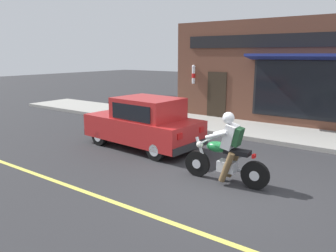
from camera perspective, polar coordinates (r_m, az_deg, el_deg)
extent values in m
plane|color=#2B2B2D|center=(7.26, 9.13, -10.80)|extent=(80.00, 80.00, 0.00)
cube|color=#9E9B93|center=(13.23, 8.24, 0.17)|extent=(2.60, 22.00, 0.14)
cube|color=#D1C64C|center=(7.80, -17.82, -9.56)|extent=(0.12, 19.80, 0.01)
cube|color=brown|center=(13.68, 18.67, 8.64)|extent=(0.50, 9.17, 4.20)
cube|color=black|center=(13.17, 22.92, 5.79)|extent=(0.04, 3.85, 2.10)
cube|color=black|center=(13.19, 22.94, 5.80)|extent=(0.02, 4.04, 2.20)
cube|color=#2D2319|center=(14.48, 8.47, 5.15)|extent=(0.04, 0.90, 2.10)
cube|color=navy|center=(12.79, 23.04, 11.02)|extent=(0.81, 4.40, 0.24)
cube|color=black|center=(13.41, 18.68, 13.94)|extent=(0.06, 7.79, 0.50)
cylinder|color=white|center=(14.89, 4.46, 8.73)|extent=(0.14, 0.14, 0.70)
cylinder|color=red|center=(14.89, 4.46, 8.73)|extent=(0.15, 0.15, 0.20)
sphere|color=silver|center=(14.87, 4.49, 10.27)|extent=(0.16, 0.16, 0.16)
cylinder|color=black|center=(7.83, 5.15, -6.51)|extent=(0.12, 0.62, 0.62)
cylinder|color=silver|center=(7.83, 5.15, -6.51)|extent=(0.13, 0.22, 0.22)
cylinder|color=black|center=(7.31, 14.92, -8.30)|extent=(0.12, 0.62, 0.62)
cylinder|color=silver|center=(7.31, 14.92, -8.30)|extent=(0.13, 0.22, 0.22)
cube|color=silver|center=(7.50, 10.23, -6.89)|extent=(0.29, 0.41, 0.24)
ellipsoid|color=#196B33|center=(7.47, 8.59, -3.60)|extent=(0.32, 0.53, 0.24)
cube|color=black|center=(7.30, 12.00, -4.44)|extent=(0.28, 0.57, 0.10)
cylinder|color=silver|center=(7.69, 5.85, -4.42)|extent=(0.08, 0.33, 0.68)
cylinder|color=silver|center=(7.56, 6.70, -2.53)|extent=(0.56, 0.06, 0.04)
sphere|color=silver|center=(7.67, 5.55, -3.22)|extent=(0.16, 0.16, 0.16)
cylinder|color=silver|center=(7.54, 13.50, -7.75)|extent=(0.10, 0.55, 0.08)
cube|color=red|center=(7.19, 14.73, -5.10)|extent=(0.12, 0.06, 0.08)
cylinder|color=brown|center=(7.31, 10.17, -7.09)|extent=(0.15, 0.35, 0.71)
cylinder|color=brown|center=(7.62, 11.27, -6.31)|extent=(0.15, 0.35, 0.71)
cube|color=silver|center=(7.29, 10.80, -1.82)|extent=(0.35, 0.34, 0.57)
cylinder|color=silver|center=(7.19, 8.42, -1.59)|extent=(0.11, 0.52, 0.26)
cylinder|color=silver|center=(7.55, 9.73, -0.97)|extent=(0.11, 0.52, 0.26)
sphere|color=silver|center=(7.22, 10.49, 1.40)|extent=(0.26, 0.26, 0.26)
cube|color=#1E4728|center=(7.22, 11.97, -1.83)|extent=(0.29, 0.25, 0.42)
cylinder|color=black|center=(10.63, -11.82, -1.71)|extent=(0.22, 0.61, 0.60)
cylinder|color=silver|center=(10.63, -11.82, -1.71)|extent=(0.22, 0.34, 0.33)
cylinder|color=black|center=(11.55, -6.24, -0.40)|extent=(0.22, 0.61, 0.60)
cylinder|color=silver|center=(11.55, -6.24, -0.40)|extent=(0.22, 0.34, 0.33)
cylinder|color=black|center=(8.93, -2.13, -4.15)|extent=(0.22, 0.61, 0.60)
cylinder|color=silver|center=(8.93, -2.13, -4.15)|extent=(0.22, 0.34, 0.33)
cylinder|color=black|center=(10.01, 3.38, -2.34)|extent=(0.22, 0.61, 0.60)
cylinder|color=silver|center=(10.01, 3.38, -2.34)|extent=(0.22, 0.34, 0.33)
cube|color=red|center=(10.16, -4.48, -0.40)|extent=(1.90, 3.81, 0.70)
cube|color=red|center=(9.86, -3.50, 3.03)|extent=(1.57, 2.00, 0.66)
cube|color=black|center=(10.48, -6.97, 3.23)|extent=(1.35, 0.44, 0.51)
cube|color=black|center=(9.36, -6.54, 2.34)|extent=(0.14, 1.52, 0.46)
cube|color=black|center=(10.40, -0.76, 3.42)|extent=(0.14, 1.52, 0.46)
cube|color=silver|center=(11.18, -13.18, 1.12)|extent=(0.24, 0.06, 0.14)
cube|color=red|center=(8.56, 2.09, -1.82)|extent=(0.20, 0.05, 0.16)
cube|color=silver|center=(11.80, -9.26, 1.87)|extent=(0.24, 0.06, 0.14)
cube|color=red|center=(9.37, 5.89, -0.64)|extent=(0.20, 0.05, 0.16)
cube|color=#28282B|center=(11.53, -11.00, -0.31)|extent=(1.61, 0.23, 0.20)
cube|color=#28282B|center=(9.07, 3.88, -3.57)|extent=(1.61, 0.23, 0.20)
cylinder|color=#23512D|center=(13.86, 0.19, 3.04)|extent=(0.52, 0.52, 0.90)
cylinder|color=black|center=(13.79, 0.19, 5.05)|extent=(0.56, 0.56, 0.08)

